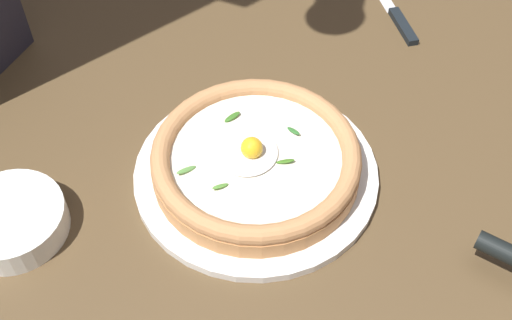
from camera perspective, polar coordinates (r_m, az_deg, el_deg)
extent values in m
cube|color=brown|center=(0.87, -0.95, 0.68)|extent=(2.40, 2.40, 0.03)
cylinder|color=white|center=(0.82, 0.00, -1.17)|extent=(0.31, 0.31, 0.01)
cylinder|color=tan|center=(0.80, 0.00, -0.36)|extent=(0.26, 0.26, 0.02)
torus|color=tan|center=(0.79, 0.00, 0.48)|extent=(0.26, 0.26, 0.02)
cylinder|color=white|center=(0.79, 0.00, 0.29)|extent=(0.21, 0.21, 0.00)
ellipsoid|color=white|center=(0.79, -0.62, 0.60)|extent=(0.07, 0.07, 0.01)
sphere|color=yellow|center=(0.78, -0.38, 1.08)|extent=(0.03, 0.03, 0.03)
ellipsoid|color=#549037|center=(0.76, -3.14, -2.30)|extent=(0.02, 0.02, 0.01)
ellipsoid|color=#396D1D|center=(0.78, 2.59, -0.11)|extent=(0.02, 0.02, 0.01)
ellipsoid|color=#346820|center=(0.83, -1.92, 4.00)|extent=(0.03, 0.02, 0.01)
ellipsoid|color=#2F6E2D|center=(0.81, 3.30, 2.57)|extent=(0.01, 0.02, 0.01)
ellipsoid|color=#5C9645|center=(0.78, -6.12, -0.86)|extent=(0.03, 0.02, 0.01)
cylinder|color=white|center=(0.81, -20.60, -5.01)|extent=(0.13, 0.13, 0.03)
cube|color=black|center=(1.05, 12.76, 11.36)|extent=(0.07, 0.07, 0.01)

